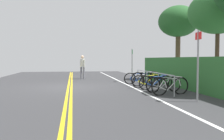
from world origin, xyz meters
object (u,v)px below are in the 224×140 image
Objects in this scene: sign_post_near at (132,62)px; tree_mid at (218,12)px; sign_post_far at (198,59)px; bike_rack at (152,76)px; bicycle_2 at (147,81)px; pedestrian at (82,65)px; tree_near_left at (178,22)px; bicycle_1 at (146,79)px; bicycle_3 at (156,82)px; bicycle_0 at (139,78)px; bicycle_4 at (164,84)px; bicycle_5 at (170,86)px.

tree_mid is (2.71, 3.92, 2.63)m from sign_post_near.
tree_mid reaches higher than sign_post_far.
bike_rack is at bearing -81.73° from tree_mid.
pedestrian reaches higher than bicycle_2.
tree_near_left is (-4.29, 3.30, 3.30)m from bike_rack.
pedestrian is 4.02m from sign_post_near.
bicycle_1 is 1.05× the size of bicycle_3.
sign_post_near reaches higher than bicycle_2.
tree_near_left is at bearing 133.87° from bicycle_1.
bicycle_1 is 1.07× the size of bicycle_2.
tree_mid is (-4.24, 3.47, 2.45)m from sign_post_far.
bicycle_2 is at bearing -40.98° from tree_near_left.
tree_near_left is at bearing 123.91° from bicycle_0.
pedestrian reaches higher than bike_rack.
bike_rack reaches higher than bicycle_3.
tree_near_left is (-5.51, 3.19, 3.58)m from bicycle_4.
bicycle_1 is 5.01m from sign_post_far.
bike_rack is at bearing -175.65° from sign_post_far.
bike_rack is at bearing 27.14° from pedestrian.
bicycle_5 reaches higher than bicycle_3.
bicycle_3 is 0.83× the size of sign_post_near.
sign_post_near reaches higher than bicycle_4.
bicycle_2 is 0.71× the size of sign_post_far.
bicycle_3 reaches higher than bicycle_2.
bicycle_5 is (4.11, 0.08, 0.03)m from bicycle_0.
bike_rack is at bearing -3.82° from bicycle_1.
sign_post_far is 8.90m from tree_near_left.
tree_mid reaches higher than sign_post_near.
bicycle_5 is 0.71× the size of sign_post_far.
pedestrian is (-8.07, -3.12, 0.61)m from bicycle_5.
tree_near_left reaches higher than sign_post_far.
tree_mid is (-0.18, 3.87, 3.54)m from bicycle_2.
sign_post_far reaches higher than bike_rack.
sign_post_far reaches higher than pedestrian.
sign_post_far is at bearing 8.48° from bicycle_5.
bike_rack is 1.25m from bicycle_4.
tree_mid is at bearing 140.67° from sign_post_far.
bicycle_3 is at bearing -176.08° from sign_post_far.
bicycle_0 is at bearing -178.84° from bike_rack.
bicycle_4 reaches higher than bicycle_0.
tree_near_left is (-7.99, 3.02, 2.50)m from sign_post_far.
sign_post_near is at bearing -73.32° from tree_near_left.
bike_rack is at bearing 17.46° from bicycle_2.
tree_mid is (3.75, 0.45, -0.05)m from tree_near_left.
pedestrian is 0.82× the size of sign_post_near.
bicycle_0 is at bearing -177.78° from bicycle_3.
sign_post_near is at bearing -124.69° from tree_mid.
tree_near_left reaches higher than bicycle_3.
sign_post_near reaches higher than bike_rack.
sign_post_far reaches higher than sign_post_near.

